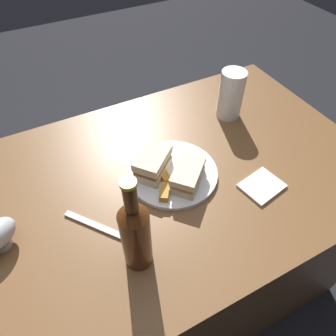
# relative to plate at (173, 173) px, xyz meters

# --- Properties ---
(ground_plane) EXTENTS (6.00, 6.00, 0.00)m
(ground_plane) POSITION_rel_plate_xyz_m (0.03, -0.01, -0.71)
(ground_plane) COLOR black
(dining_table) EXTENTS (1.24, 0.77, 0.70)m
(dining_table) POSITION_rel_plate_xyz_m (0.03, -0.01, -0.36)
(dining_table) COLOR brown
(dining_table) RESTS_ON ground
(plate) EXTENTS (0.26, 0.26, 0.01)m
(plate) POSITION_rel_plate_xyz_m (0.00, 0.00, 0.00)
(plate) COLOR white
(plate) RESTS_ON dining_table
(sandwich_half_left) EXTENTS (0.13, 0.13, 0.07)m
(sandwich_half_left) POSITION_rel_plate_xyz_m (0.05, -0.03, 0.04)
(sandwich_half_left) COLOR beige
(sandwich_half_left) RESTS_ON plate
(sandwich_half_right) EXTENTS (0.13, 0.13, 0.06)m
(sandwich_half_right) POSITION_rel_plate_xyz_m (-0.02, 0.05, 0.03)
(sandwich_half_right) COLOR beige
(sandwich_half_right) RESTS_ON plate
(potato_wedge_front) EXTENTS (0.05, 0.06, 0.02)m
(potato_wedge_front) POSITION_rel_plate_xyz_m (0.06, 0.06, 0.02)
(potato_wedge_front) COLOR #B77F33
(potato_wedge_front) RESTS_ON plate
(potato_wedge_middle) EXTENTS (0.02, 0.04, 0.02)m
(potato_wedge_middle) POSITION_rel_plate_xyz_m (0.03, 0.02, 0.02)
(potato_wedge_middle) COLOR #B77F33
(potato_wedge_middle) RESTS_ON plate
(potato_wedge_back) EXTENTS (0.04, 0.05, 0.02)m
(potato_wedge_back) POSITION_rel_plate_xyz_m (0.08, 0.01, 0.02)
(potato_wedge_back) COLOR #AD702D
(potato_wedge_back) RESTS_ON plate
(pint_glass) EXTENTS (0.08, 0.08, 0.16)m
(pint_glass) POSITION_rel_plate_xyz_m (-0.30, -0.16, 0.06)
(pint_glass) COLOR white
(pint_glass) RESTS_ON dining_table
(cider_bottle) EXTENTS (0.06, 0.06, 0.28)m
(cider_bottle) POSITION_rel_plate_xyz_m (0.19, 0.19, 0.10)
(cider_bottle) COLOR #47230F
(cider_bottle) RESTS_ON dining_table
(napkin) EXTENTS (0.12, 0.11, 0.01)m
(napkin) POSITION_rel_plate_xyz_m (-0.20, 0.15, -0.00)
(napkin) COLOR white
(napkin) RESTS_ON dining_table
(fork) EXTENTS (0.12, 0.15, 0.01)m
(fork) POSITION_rel_plate_xyz_m (0.25, 0.06, -0.00)
(fork) COLOR silver
(fork) RESTS_ON dining_table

